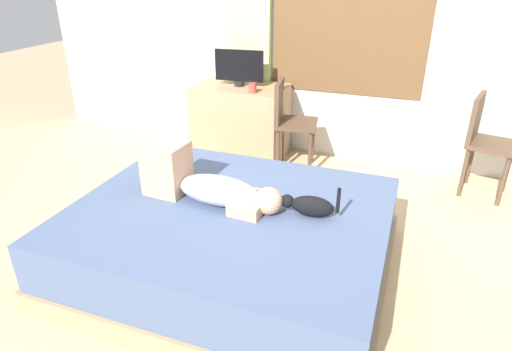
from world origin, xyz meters
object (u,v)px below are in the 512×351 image
Objects in this scene: chair_by_desk at (289,118)px; cat at (309,206)px; chair_spare at (484,138)px; tv_monitor at (239,67)px; desk at (241,122)px; cup at (253,88)px; person_lying at (205,183)px; bed at (231,239)px.

cat is at bearing -69.39° from chair_by_desk.
tv_monitor is at bearing 179.13° from chair_spare.
cup is at bearing -42.81° from desk.
chair_spare reaches higher than person_lying.
bed is 1.75m from cup.
cup is at bearing -168.15° from chair_by_desk.
desk is 0.55m from tv_monitor.
cat is 2.09m from tv_monitor.
person_lying is 2.63× the size of cat.
bed is at bearing -69.73° from desk.
cup is at bearing 105.88° from bed.
desk is (-0.47, 1.73, -0.20)m from person_lying.
bed is 2.37m from chair_spare.
desk is (-0.66, 1.78, 0.14)m from bed.
chair_by_desk is at bearing 110.61° from cat.
tv_monitor reaches higher than desk.
desk reaches higher than bed.
tv_monitor is at bearing 110.44° from bed.
bed is at bearing -86.22° from chair_by_desk.
chair_by_desk reaches higher than cup.
person_lying is 0.68m from cat.
cup is 0.10× the size of chair_by_desk.
cup reaches higher than person_lying.
tv_monitor is 0.70m from chair_by_desk.
tv_monitor is 0.56× the size of chair_spare.
desk reaches higher than cat.
person_lying is at bearing 165.61° from bed.
person_lying reaches higher than desk.
cat is 2.05m from desk.
tv_monitor reaches higher than bed.
person_lying is at bearing -92.83° from chair_by_desk.
chair_by_desk is (0.34, 0.07, -0.28)m from cup.
person_lying is at bearing -136.09° from chair_spare.
cat is 0.42× the size of chair_by_desk.
desk is at bearing 167.81° from chair_by_desk.
chair_spare is at bearing 43.91° from person_lying.
person_lying is 1.83m from tv_monitor.
person_lying is at bearing -74.88° from desk.
tv_monitor is 5.35× the size of cup.
tv_monitor reaches higher than cat.
chair_spare is (1.77, 1.70, -0.06)m from person_lying.
person_lying is (-0.19, 0.05, 0.34)m from bed.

